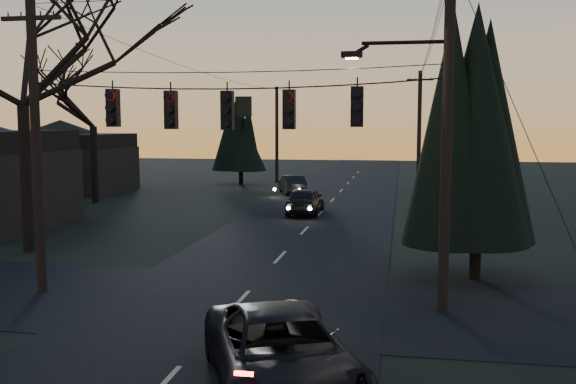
% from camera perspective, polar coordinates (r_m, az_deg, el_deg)
% --- Properties ---
extents(main_road, '(8.00, 120.00, 0.02)m').
position_cam_1_polar(main_road, '(27.71, 0.85, -4.14)').
color(main_road, black).
rests_on(main_road, ground).
extents(cross_road, '(60.00, 7.00, 0.02)m').
position_cam_1_polar(cross_road, '(18.16, -4.31, -9.68)').
color(cross_road, black).
rests_on(cross_road, ground).
extents(utility_pole_right, '(5.00, 0.30, 10.00)m').
position_cam_1_polar(utility_pole_right, '(17.66, 13.54, -10.32)').
color(utility_pole_right, black).
rests_on(utility_pole_right, ground).
extents(utility_pole_left, '(1.80, 0.30, 8.50)m').
position_cam_1_polar(utility_pole_left, '(20.45, -21.00, -8.29)').
color(utility_pole_left, black).
rests_on(utility_pole_left, ground).
extents(utility_pole_far_r, '(1.80, 0.30, 8.50)m').
position_cam_1_polar(utility_pole_far_r, '(45.20, 11.46, -0.29)').
color(utility_pole_far_r, black).
rests_on(utility_pole_far_r, ground).
extents(utility_pole_far_l, '(0.30, 0.30, 8.00)m').
position_cam_1_polar(utility_pole_far_l, '(54.15, -0.99, 0.88)').
color(utility_pole_far_l, black).
rests_on(utility_pole_far_l, ground).
extents(span_signal_assembly, '(11.50, 0.44, 1.47)m').
position_cam_1_polar(span_signal_assembly, '(17.54, -5.22, 7.39)').
color(span_signal_assembly, black).
rests_on(span_signal_assembly, ground).
extents(bare_tree_left, '(9.23, 9.23, 11.27)m').
position_cam_1_polar(bare_tree_left, '(26.61, -22.70, 11.98)').
color(bare_tree_left, black).
rests_on(bare_tree_left, ground).
extents(evergreen_right, '(3.96, 3.96, 7.68)m').
position_cam_1_polar(evergreen_right, '(21.06, 16.61, 4.47)').
color(evergreen_right, black).
rests_on(evergreen_right, ground).
extents(bare_tree_dist, '(6.72, 6.72, 9.52)m').
position_cam_1_polar(bare_tree_dist, '(41.62, -17.01, 8.20)').
color(bare_tree_dist, black).
rests_on(bare_tree_dist, ground).
extents(evergreen_dist, '(3.33, 3.33, 6.03)m').
position_cam_1_polar(evergreen_dist, '(52.01, -4.22, 4.62)').
color(evergreen_dist, black).
rests_on(evergreen_dist, ground).
extents(house_left_far, '(9.00, 7.00, 5.20)m').
position_cam_1_polar(house_left_far, '(49.41, -19.51, 3.05)').
color(house_left_far, black).
rests_on(house_left_far, ground).
extents(suv_near, '(4.25, 5.79, 1.46)m').
position_cam_1_polar(suv_near, '(12.12, -0.62, -14.22)').
color(suv_near, black).
rests_on(suv_near, ground).
extents(sedan_oncoming_a, '(1.75, 4.35, 1.48)m').
position_cam_1_polar(sedan_oncoming_a, '(35.04, 1.53, -0.78)').
color(sedan_oncoming_a, black).
rests_on(sedan_oncoming_a, ground).
extents(sedan_oncoming_b, '(2.68, 4.25, 1.32)m').
position_cam_1_polar(sedan_oncoming_b, '(45.05, 0.37, 0.66)').
color(sedan_oncoming_b, black).
rests_on(sedan_oncoming_b, ground).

